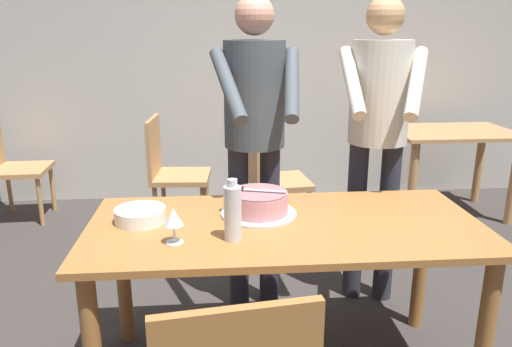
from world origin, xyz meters
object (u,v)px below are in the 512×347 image
at_px(person_cutting_cake, 255,123).
at_px(wine_glass_near, 173,218).
at_px(background_table, 451,149).
at_px(main_dining_table, 285,247).
at_px(background_chair_1, 10,163).
at_px(background_chair_0, 270,175).
at_px(cake_on_platter, 259,204).
at_px(plate_stack, 140,215).
at_px(background_chair_2, 171,169).
at_px(person_standing_beside, 378,120).
at_px(cake_knife, 243,189).
at_px(water_bottle, 233,212).

bearing_deg(person_cutting_cake, wine_glass_near, -115.90).
xyz_separation_m(wine_glass_near, background_table, (2.15, 2.12, -0.28)).
relative_size(main_dining_table, background_chair_1, 1.88).
bearing_deg(background_chair_0, cake_on_platter, -98.15).
relative_size(plate_stack, background_chair_2, 0.24).
height_order(background_chair_0, background_chair_1, same).
xyz_separation_m(background_table, background_chair_1, (-3.69, 0.17, -0.09)).
relative_size(cake_on_platter, person_standing_beside, 0.20).
bearing_deg(cake_knife, person_cutting_cake, 79.22).
xyz_separation_m(person_cutting_cake, person_standing_beside, (0.68, 0.03, 0.00)).
distance_m(background_table, background_chair_0, 1.62).
xyz_separation_m(wine_glass_near, person_cutting_cake, (0.38, 0.77, 0.22)).
bearing_deg(background_table, background_chair_1, 177.37).
bearing_deg(water_bottle, person_standing_beside, 43.78).
height_order(person_standing_beside, background_table, person_standing_beside).
bearing_deg(wine_glass_near, background_chair_2, 95.44).
relative_size(main_dining_table, plate_stack, 7.69).
height_order(cake_on_platter, plate_stack, cake_on_platter).
xyz_separation_m(cake_on_platter, background_table, (1.80, 1.85, -0.22)).
distance_m(cake_knife, background_chair_0, 1.55).
distance_m(water_bottle, background_chair_1, 2.91).
height_order(person_standing_beside, background_chair_1, person_standing_beside).
bearing_deg(main_dining_table, person_cutting_cake, 97.90).
height_order(plate_stack, background_table, plate_stack).
bearing_deg(cake_knife, background_chair_1, 132.35).
bearing_deg(background_table, wine_glass_near, -135.40).
relative_size(main_dining_table, background_table, 1.69).
bearing_deg(water_bottle, person_cutting_cake, 79.05).
bearing_deg(cake_knife, background_chair_0, 79.14).
xyz_separation_m(plate_stack, background_chair_2, (-0.03, 1.75, -0.29)).
bearing_deg(water_bottle, background_chair_1, 127.76).
bearing_deg(person_cutting_cake, background_chair_1, 141.56).
distance_m(main_dining_table, person_cutting_cake, 0.75).
height_order(plate_stack, background_chair_2, background_chair_2).
xyz_separation_m(main_dining_table, person_cutting_cake, (-0.08, 0.61, 0.44)).
relative_size(main_dining_table, cake_knife, 6.37).
relative_size(plate_stack, background_chair_0, 0.24).
bearing_deg(background_chair_0, plate_stack, -115.48).
xyz_separation_m(main_dining_table, cake_on_platter, (-0.11, 0.11, 0.16)).
xyz_separation_m(cake_on_platter, background_chair_0, (0.21, 1.50, -0.31)).
relative_size(cake_on_platter, background_chair_1, 0.38).
bearing_deg(cake_on_platter, wine_glass_near, -142.18).
xyz_separation_m(plate_stack, background_table, (2.31, 1.88, -0.20)).
relative_size(background_chair_1, background_chair_2, 1.00).
height_order(plate_stack, background_chair_1, background_chair_1).
distance_m(background_chair_0, background_chair_2, 0.79).
distance_m(cake_knife, person_standing_beside, 0.95).
bearing_deg(background_chair_2, cake_knife, -74.39).
distance_m(cake_knife, background_table, 2.63).
relative_size(main_dining_table, background_chair_0, 1.88).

